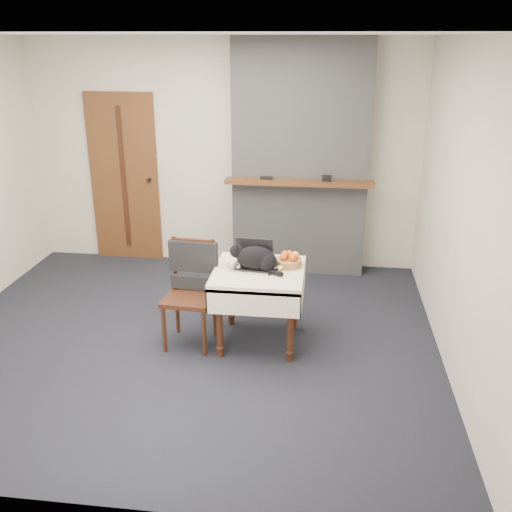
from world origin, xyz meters
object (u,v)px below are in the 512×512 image
Objects in this scene: laptop at (253,261)px; pill_bottle at (280,271)px; cat at (257,259)px; fruit_basket at (289,260)px; door at (124,178)px; chair at (192,278)px; side_table at (259,282)px; cream_jar at (226,265)px.

pill_bottle is at bearing -27.63° from laptop.
cat is 0.30m from fruit_basket.
door is 2.12× the size of chair.
pill_bottle is (0.21, -0.10, -0.06)m from cat.
door reaches higher than cat.
chair is (-0.84, -0.14, -0.15)m from fruit_basket.
pill_bottle is (2.05, -2.02, -0.26)m from door.
laptop reaches higher than chair.
cat is at bearing 155.56° from pill_bottle.
cat is at bearing 5.34° from chair.
laptop reaches higher than side_table.
side_table is 9.54× the size of pill_bottle.
cream_jar is 0.55m from fruit_basket.
laptop reaches higher than pill_bottle.
cream_jar is 0.49m from pill_bottle.
side_table is at bearing 1.08° from cream_jar.
laptop is 0.72× the size of cat.
side_table is 12.20× the size of cream_jar.
laptop reaches higher than fruit_basket.
pill_bottle reaches higher than cream_jar.
fruit_basket is at bearing 16.29° from laptop.
chair is at bearing -170.95° from cat.
cat reaches higher than side_table.
laptop is 0.23m from cream_jar.
cat is at bearing -171.45° from side_table.
laptop is 4.28× the size of pill_bottle.
chair is at bearing 173.93° from pill_bottle.
laptop is at bearing -46.20° from door.
pill_bottle is (0.25, -0.16, -0.02)m from laptop.
door is 5.71× the size of laptop.
laptop is at bearing 11.72° from chair.
cream_jar is 0.07× the size of chair.
laptop is 0.30m from pill_bottle.
side_table is 0.32m from cream_jar.
chair is (-0.59, -0.02, 0.02)m from side_table.
side_table is 2.23× the size of laptop.
fruit_basket is 0.87m from chair.
door reaches higher than fruit_basket.
pill_bottle is 0.80m from chair.
cream_jar is 0.34m from chair.
cat reaches higher than pill_bottle.
cat is at bearing -46.44° from door.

